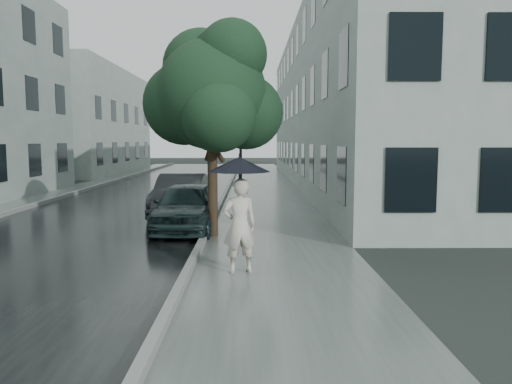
{
  "coord_description": "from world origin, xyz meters",
  "views": [
    {
      "loc": [
        -0.37,
        -9.94,
        2.53
      ],
      "look_at": [
        -0.27,
        1.72,
        1.3
      ],
      "focal_mm": 35.0,
      "sensor_mm": 36.0,
      "label": 1
    }
  ],
  "objects_px": {
    "lamp_post": "(237,126)",
    "car_far": "(181,195)",
    "pedestrian": "(240,226)",
    "street_tree": "(212,93)",
    "car_near": "(186,206)"
  },
  "relations": [
    {
      "from": "lamp_post",
      "to": "car_far",
      "type": "relative_size",
      "value": 1.29
    },
    {
      "from": "pedestrian",
      "to": "lamp_post",
      "type": "distance_m",
      "value": 12.62
    },
    {
      "from": "street_tree",
      "to": "car_near",
      "type": "xyz_separation_m",
      "value": [
        -0.81,
        0.71,
        -3.03
      ]
    },
    {
      "from": "street_tree",
      "to": "car_far",
      "type": "distance_m",
      "value": 4.72
    },
    {
      "from": "lamp_post",
      "to": "car_near",
      "type": "relative_size",
      "value": 1.37
    },
    {
      "from": "street_tree",
      "to": "car_near",
      "type": "height_order",
      "value": "street_tree"
    },
    {
      "from": "street_tree",
      "to": "car_near",
      "type": "distance_m",
      "value": 3.22
    },
    {
      "from": "pedestrian",
      "to": "lamp_post",
      "type": "relative_size",
      "value": 0.33
    },
    {
      "from": "street_tree",
      "to": "car_far",
      "type": "xyz_separation_m",
      "value": [
        -1.31,
        3.39,
        -3.02
      ]
    },
    {
      "from": "car_near",
      "to": "street_tree",
      "type": "bearing_deg",
      "value": -40.69
    },
    {
      "from": "lamp_post",
      "to": "car_near",
      "type": "bearing_deg",
      "value": -93.95
    },
    {
      "from": "pedestrian",
      "to": "car_near",
      "type": "relative_size",
      "value": 0.45
    },
    {
      "from": "lamp_post",
      "to": "car_near",
      "type": "distance_m",
      "value": 8.4
    },
    {
      "from": "street_tree",
      "to": "lamp_post",
      "type": "xyz_separation_m",
      "value": [
        0.4,
        8.66,
        -0.61
      ]
    },
    {
      "from": "car_near",
      "to": "car_far",
      "type": "relative_size",
      "value": 0.94
    }
  ]
}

